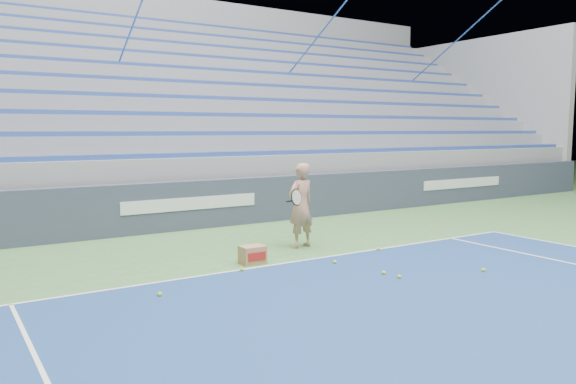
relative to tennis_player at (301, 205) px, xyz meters
name	(u,v)px	position (x,y,z in m)	size (l,w,h in m)	color
sponsor_barrier	(189,205)	(-1.02, 3.02, -0.26)	(30.00, 0.32, 1.10)	#363D52
bleachers	(116,126)	(-1.03, 8.74, 1.54)	(31.00, 9.15, 7.30)	gray
tennis_player	(301,205)	(0.00, 0.00, 0.00)	(0.93, 0.86, 1.62)	tan
ball_box	(253,255)	(-1.42, -0.66, -0.66)	(0.41, 0.32, 0.30)	#A4774F
tennis_ball_0	(242,270)	(-1.83, -1.05, -0.78)	(0.07, 0.07, 0.07)	#B9DE2D
tennis_ball_1	(483,270)	(1.39, -3.14, -0.78)	(0.07, 0.07, 0.07)	#B9DE2D
tennis_ball_2	(160,294)	(-3.40, -1.65, -0.78)	(0.07, 0.07, 0.07)	#B9DE2D
tennis_ball_3	(384,273)	(-0.06, -2.42, -0.78)	(0.07, 0.07, 0.07)	#B9DE2D
tennis_ball_4	(399,277)	(-0.02, -2.72, -0.78)	(0.07, 0.07, 0.07)	#B9DE2D
tennis_ball_5	(335,262)	(-0.27, -1.43, -0.78)	(0.07, 0.07, 0.07)	#B9DE2D
tennis_ball_6	(378,249)	(1.04, -1.04, -0.78)	(0.07, 0.07, 0.07)	#B9DE2D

